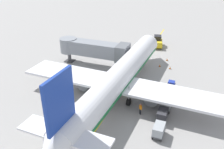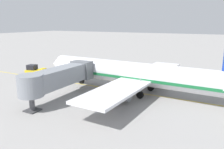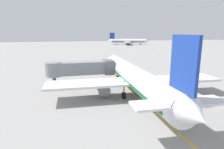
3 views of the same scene
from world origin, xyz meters
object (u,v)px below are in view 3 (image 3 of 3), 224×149
at_px(safety_cone_nose_right, 130,76).
at_px(baggage_cart_front, 175,88).
at_px(baggage_cart_third_in_train, 197,98).
at_px(ground_crew_wing_walker, 166,93).
at_px(baggage_tug_lead, 159,82).
at_px(safety_cone_wing_tip, 128,73).
at_px(pushback_tractor, 109,65).
at_px(parked_airliner, 134,77).
at_px(jet_bridge, 81,68).
at_px(distant_taxiing_airliner, 128,41).
at_px(safety_cone_nose_left, 138,75).
at_px(baggage_cart_second_in_train, 183,92).

bearing_deg(safety_cone_nose_right, baggage_cart_front, -75.19).
distance_m(baggage_cart_third_in_train, ground_crew_wing_walker, 4.80).
xyz_separation_m(baggage_tug_lead, safety_cone_wing_tip, (-2.54, 12.04, -0.42)).
height_order(baggage_tug_lead, baggage_cart_front, baggage_tug_lead).
xyz_separation_m(pushback_tractor, baggage_cart_third_in_train, (6.58, -31.06, -0.15)).
bearing_deg(parked_airliner, baggage_tug_lead, 32.01).
xyz_separation_m(baggage_cart_front, ground_crew_wing_walker, (-3.20, -2.41, 0.00)).
height_order(jet_bridge, baggage_cart_front, jet_bridge).
height_order(pushback_tractor, ground_crew_wing_walker, pushback_tractor).
bearing_deg(safety_cone_nose_right, safety_cone_wing_tip, 76.28).
height_order(jet_bridge, baggage_cart_third_in_train, jet_bridge).
height_order(safety_cone_nose_right, distant_taxiing_airliner, distant_taxiing_airliner).
height_order(baggage_cart_front, baggage_cart_third_in_train, same).
bearing_deg(distant_taxiing_airliner, safety_cone_nose_left, -107.75).
bearing_deg(ground_crew_wing_walker, baggage_cart_second_in_train, -5.70).
xyz_separation_m(jet_bridge, safety_cone_wing_tip, (13.16, 7.43, -3.17)).
height_order(pushback_tractor, safety_cone_nose_left, pushback_tractor).
bearing_deg(distant_taxiing_airliner, baggage_cart_second_in_train, -105.06).
bearing_deg(baggage_cart_third_in_train, pushback_tractor, 101.97).
relative_size(jet_bridge, distant_taxiing_airliner, 0.41).
distance_m(jet_bridge, ground_crew_wing_walker, 18.10).
xyz_separation_m(baggage_cart_front, baggage_cart_second_in_train, (-0.14, -2.72, 0.00)).
distance_m(parked_airliner, baggage_cart_third_in_train, 10.54).
height_order(baggage_cart_second_in_train, safety_cone_wing_tip, baggage_cart_second_in_train).
relative_size(safety_cone_nose_right, distant_taxiing_airliner, 0.02).
height_order(pushback_tractor, baggage_cart_second_in_train, pushback_tractor).
relative_size(ground_crew_wing_walker, distant_taxiing_airliner, 0.05).
xyz_separation_m(parked_airliner, safety_cone_wing_tip, (4.73, 16.58, -2.90)).
relative_size(jet_bridge, baggage_tug_lead, 5.54).
relative_size(baggage_cart_third_in_train, ground_crew_wing_walker, 1.72).
distance_m(jet_bridge, distant_taxiing_airliner, 131.44).
distance_m(pushback_tractor, baggage_cart_front, 25.95).
relative_size(pushback_tractor, baggage_cart_front, 1.64).
bearing_deg(jet_bridge, safety_cone_wing_tip, 29.45).
distance_m(parked_airliner, baggage_cart_second_in_train, 8.62).
xyz_separation_m(pushback_tractor, ground_crew_wing_walker, (3.33, -27.53, -0.15)).
distance_m(baggage_cart_front, baggage_cart_third_in_train, 5.94).
bearing_deg(ground_crew_wing_walker, baggage_cart_third_in_train, -47.37).
bearing_deg(ground_crew_wing_walker, pushback_tractor, 96.90).
bearing_deg(ground_crew_wing_walker, jet_bridge, 135.81).
distance_m(pushback_tractor, safety_cone_wing_tip, 8.46).
bearing_deg(parked_airliner, distant_taxiing_airliner, 71.52).
relative_size(ground_crew_wing_walker, safety_cone_nose_left, 2.86).
relative_size(baggage_cart_second_in_train, baggage_cart_third_in_train, 1.00).
bearing_deg(safety_cone_nose_left, baggage_cart_third_in_train, -84.97).
height_order(pushback_tractor, baggage_cart_front, pushback_tractor).
relative_size(baggage_cart_second_in_train, ground_crew_wing_walker, 1.72).
distance_m(jet_bridge, safety_cone_nose_left, 15.17).
bearing_deg(jet_bridge, baggage_cart_second_in_train, -38.81).
bearing_deg(pushback_tractor, jet_bridge, -122.35).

